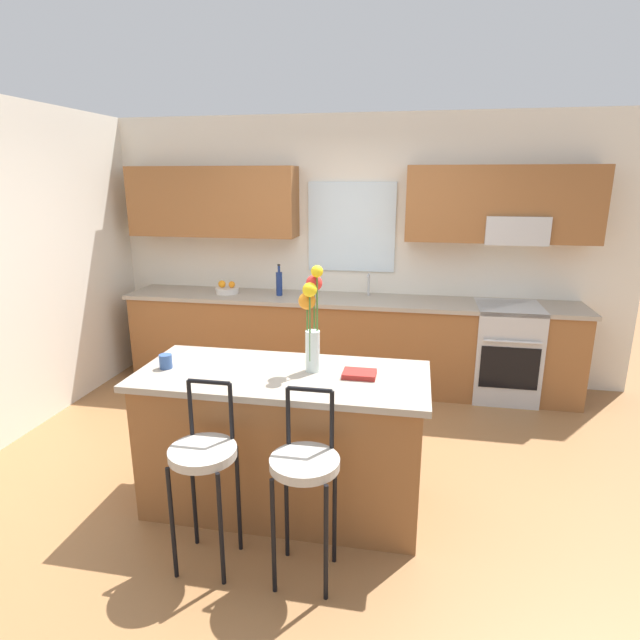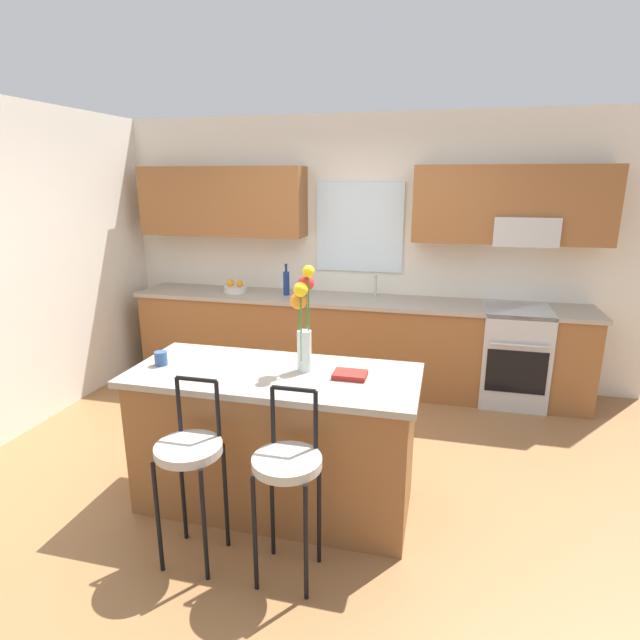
# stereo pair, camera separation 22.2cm
# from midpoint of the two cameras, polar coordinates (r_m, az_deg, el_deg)

# --- Properties ---
(ground_plane) EXTENTS (14.00, 14.00, 0.00)m
(ground_plane) POSITION_cam_midpoint_polar(r_m,az_deg,el_deg) (3.95, -2.38, -16.34)
(ground_plane) COLOR olive
(wall_left) EXTENTS (0.12, 4.60, 2.70)m
(wall_left) POSITION_cam_midpoint_polar(r_m,az_deg,el_deg) (4.94, -32.11, 4.58)
(wall_left) COLOR silver
(wall_left) RESTS_ON ground
(back_wall_assembly) EXTENTS (5.60, 0.50, 2.70)m
(back_wall_assembly) POSITION_cam_midpoint_polar(r_m,az_deg,el_deg) (5.34, 2.61, 9.29)
(back_wall_assembly) COLOR silver
(back_wall_assembly) RESTS_ON ground
(counter_run) EXTENTS (4.56, 0.64, 0.92)m
(counter_run) POSITION_cam_midpoint_polar(r_m,az_deg,el_deg) (5.28, 1.73, -2.38)
(counter_run) COLOR brown
(counter_run) RESTS_ON ground
(sink_faucet) EXTENTS (0.02, 0.13, 0.23)m
(sink_faucet) POSITION_cam_midpoint_polar(r_m,az_deg,el_deg) (5.24, 4.19, 4.17)
(sink_faucet) COLOR #B7BABC
(sink_faucet) RESTS_ON counter_run
(oven_range) EXTENTS (0.60, 0.64, 0.92)m
(oven_range) POSITION_cam_midpoint_polar(r_m,az_deg,el_deg) (5.26, 18.70, -3.36)
(oven_range) COLOR #B7BABC
(oven_range) RESTS_ON ground
(kitchen_island) EXTENTS (1.80, 0.78, 0.92)m
(kitchen_island) POSITION_cam_midpoint_polar(r_m,az_deg,el_deg) (3.39, -6.01, -13.08)
(kitchen_island) COLOR brown
(kitchen_island) RESTS_ON ground
(bar_stool_near) EXTENTS (0.36, 0.36, 1.04)m
(bar_stool_near) POSITION_cam_midpoint_polar(r_m,az_deg,el_deg) (2.91, -14.99, -14.84)
(bar_stool_near) COLOR black
(bar_stool_near) RESTS_ON ground
(bar_stool_middle) EXTENTS (0.36, 0.36, 1.04)m
(bar_stool_middle) POSITION_cam_midpoint_polar(r_m,az_deg,el_deg) (2.74, -4.10, -16.40)
(bar_stool_middle) COLOR black
(bar_stool_middle) RESTS_ON ground
(flower_vase) EXTENTS (0.15, 0.18, 0.66)m
(flower_vase) POSITION_cam_midpoint_polar(r_m,az_deg,el_deg) (3.12, -2.98, 0.59)
(flower_vase) COLOR silver
(flower_vase) RESTS_ON kitchen_island
(mug_ceramic) EXTENTS (0.08, 0.08, 0.09)m
(mug_ceramic) POSITION_cam_midpoint_polar(r_m,az_deg,el_deg) (3.42, -18.55, -4.39)
(mug_ceramic) COLOR #33518C
(mug_ceramic) RESTS_ON kitchen_island
(cookbook) EXTENTS (0.20, 0.15, 0.03)m
(cookbook) POSITION_cam_midpoint_polar(r_m,az_deg,el_deg) (3.12, 2.35, -6.04)
(cookbook) COLOR maroon
(cookbook) RESTS_ON kitchen_island
(fruit_bowl_oranges) EXTENTS (0.24, 0.24, 0.13)m
(fruit_bowl_oranges) POSITION_cam_midpoint_polar(r_m,az_deg,el_deg) (5.49, -11.44, 3.36)
(fruit_bowl_oranges) COLOR silver
(fruit_bowl_oranges) RESTS_ON counter_run
(bottle_olive_oil) EXTENTS (0.06, 0.06, 0.32)m
(bottle_olive_oil) POSITION_cam_midpoint_polar(r_m,az_deg,el_deg) (5.28, -5.76, 4.10)
(bottle_olive_oil) COLOR navy
(bottle_olive_oil) RESTS_ON counter_run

